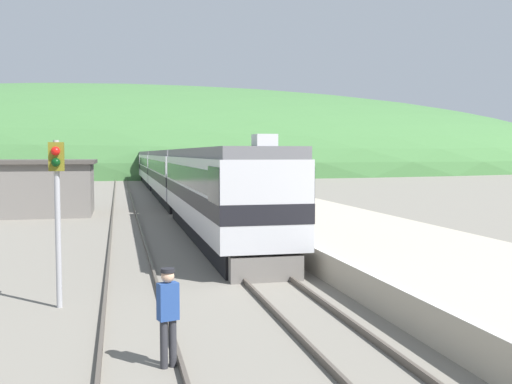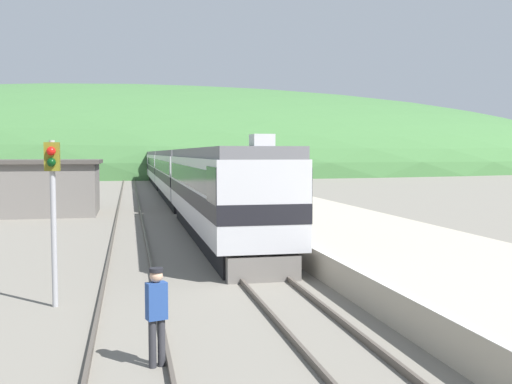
{
  "view_description": "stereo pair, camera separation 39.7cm",
  "coord_description": "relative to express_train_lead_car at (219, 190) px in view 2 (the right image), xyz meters",
  "views": [
    {
      "loc": [
        -4.32,
        -2.33,
        3.87
      ],
      "look_at": [
        0.74,
        19.61,
        2.41
      ],
      "focal_mm": 42.0,
      "sensor_mm": 36.0,
      "label": 1
    },
    {
      "loc": [
        -3.93,
        -2.41,
        3.87
      ],
      "look_at": [
        0.74,
        19.61,
        2.41
      ],
      "focal_mm": 42.0,
      "sensor_mm": 36.0,
      "label": 2
    }
  ],
  "objects": [
    {
      "name": "carriage_second",
      "position": [
        0.0,
        22.06,
        -0.01
      ],
      "size": [
        2.92,
        22.6,
        4.08
      ],
      "color": "black",
      "rests_on": "ground"
    },
    {
      "name": "station_shed",
      "position": [
        -9.95,
        13.0,
        -0.49
      ],
      "size": [
        8.51,
        5.96,
        3.46
      ],
      "color": "slate",
      "rests_on": "ground"
    },
    {
      "name": "signal_post_siding",
      "position": [
        -5.8,
        -11.02,
        0.76
      ],
      "size": [
        0.36,
        0.42,
        4.19
      ],
      "color": "#9E9EA3",
      "rests_on": "ground"
    },
    {
      "name": "carriage_third",
      "position": [
        0.0,
        45.54,
        -0.01
      ],
      "size": [
        2.92,
        22.6,
        4.08
      ],
      "color": "black",
      "rests_on": "ground"
    },
    {
      "name": "track_worker",
      "position": [
        -3.48,
        -15.85,
        -1.19
      ],
      "size": [
        0.41,
        0.32,
        1.81
      ],
      "color": "#2D2D33",
      "rests_on": "ground"
    },
    {
      "name": "carriage_fourth",
      "position": [
        0.0,
        69.03,
        -0.01
      ],
      "size": [
        2.92,
        22.6,
        4.08
      ],
      "color": "black",
      "rests_on": "ground"
    },
    {
      "name": "carriage_fifth",
      "position": [
        0.0,
        92.51,
        -0.01
      ],
      "size": [
        2.92,
        22.6,
        4.08
      ],
      "color": "black",
      "rests_on": "ground"
    },
    {
      "name": "express_train_lead_car",
      "position": [
        0.0,
        0.0,
        0.0
      ],
      "size": [
        2.93,
        19.3,
        4.44
      ],
      "color": "black",
      "rests_on": "ground"
    },
    {
      "name": "track_main",
      "position": [
        0.0,
        45.81,
        -2.15
      ],
      "size": [
        1.52,
        180.0,
        0.16
      ],
      "color": "#4C443D",
      "rests_on": "ground"
    },
    {
      "name": "platform",
      "position": [
        5.14,
        25.81,
        -1.8
      ],
      "size": [
        6.86,
        140.0,
        0.87
      ],
      "color": "#B2A893",
      "rests_on": "ground"
    },
    {
      "name": "track_siding",
      "position": [
        -3.98,
        45.81,
        -2.15
      ],
      "size": [
        1.51,
        180.0,
        0.16
      ],
      "color": "#4C443D",
      "rests_on": "ground"
    },
    {
      "name": "distant_hills",
      "position": [
        0.0,
        109.43,
        -2.23
      ],
      "size": [
        225.08,
        101.29,
        36.62
      ],
      "color": "#3D6B38",
      "rests_on": "ground"
    }
  ]
}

